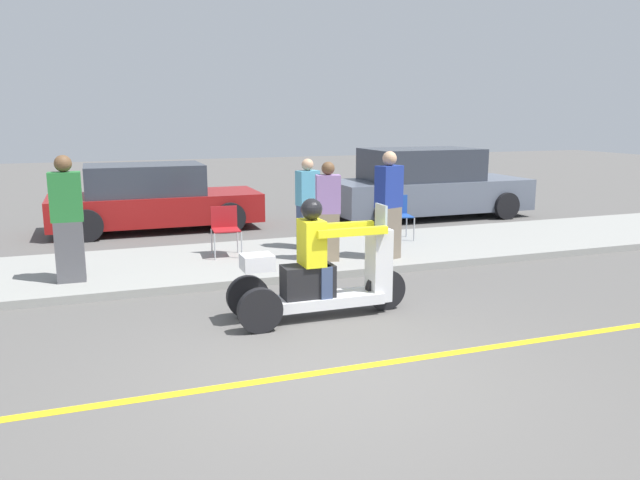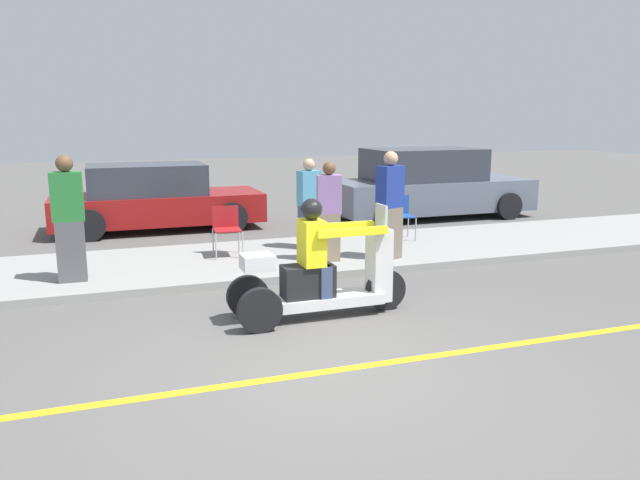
# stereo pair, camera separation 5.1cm
# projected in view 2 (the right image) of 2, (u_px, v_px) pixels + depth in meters

# --- Properties ---
(ground_plane) EXTENTS (60.00, 60.00, 0.00)m
(ground_plane) POSITION_uv_depth(u_px,v_px,m) (330.00, 371.00, 6.07)
(ground_plane) COLOR #565451
(lane_stripe) EXTENTS (24.00, 0.12, 0.01)m
(lane_stripe) POSITION_uv_depth(u_px,v_px,m) (374.00, 365.00, 6.22)
(lane_stripe) COLOR gold
(lane_stripe) RESTS_ON ground
(sidewalk_strip) EXTENTS (28.00, 2.80, 0.12)m
(sidewalk_strip) POSITION_uv_depth(u_px,v_px,m) (232.00, 262.00, 10.30)
(sidewalk_strip) COLOR gray
(sidewalk_strip) RESTS_ON ground
(motorcycle_trike) EXTENTS (2.25, 0.69, 1.48)m
(motorcycle_trike) POSITION_uv_depth(u_px,v_px,m) (321.00, 275.00, 7.59)
(motorcycle_trike) COLOR black
(motorcycle_trike) RESTS_ON ground
(spectator_by_tree) EXTENTS (0.48, 0.38, 1.76)m
(spectator_by_tree) POSITION_uv_depth(u_px,v_px,m) (390.00, 208.00, 10.12)
(spectator_by_tree) COLOR #726656
(spectator_by_tree) RESTS_ON sidewalk_strip
(spectator_with_child) EXTENTS (0.42, 0.31, 1.60)m
(spectator_with_child) POSITION_uv_depth(u_px,v_px,m) (329.00, 213.00, 10.00)
(spectator_with_child) COLOR gray
(spectator_with_child) RESTS_ON sidewalk_strip
(spectator_far_back) EXTENTS (0.42, 0.30, 1.58)m
(spectator_far_back) POSITION_uv_depth(u_px,v_px,m) (309.00, 205.00, 10.95)
(spectator_far_back) COLOR #38476B
(spectator_far_back) RESTS_ON sidewalk_strip
(spectator_near_curb) EXTENTS (0.43, 0.26, 1.79)m
(spectator_near_curb) POSITION_uv_depth(u_px,v_px,m) (69.00, 221.00, 8.74)
(spectator_near_curb) COLOR #515156
(spectator_near_curb) RESTS_ON sidewalk_strip
(folding_chair_set_back) EXTENTS (0.53, 0.53, 0.82)m
(folding_chair_set_back) POSITION_uv_depth(u_px,v_px,m) (400.00, 212.00, 11.85)
(folding_chair_set_back) COLOR #A5A8AD
(folding_chair_set_back) RESTS_ON sidewalk_strip
(folding_chair_curbside) EXTENTS (0.49, 0.49, 0.82)m
(folding_chair_curbside) POSITION_uv_depth(u_px,v_px,m) (226.00, 226.00, 10.45)
(folding_chair_curbside) COLOR #A5A8AD
(folding_chair_curbside) RESTS_ON sidewalk_strip
(parked_car_lot_center) EXTENTS (4.38, 1.93, 1.42)m
(parked_car_lot_center) POSITION_uv_depth(u_px,v_px,m) (155.00, 199.00, 13.39)
(parked_car_lot_center) COLOR maroon
(parked_car_lot_center) RESTS_ON ground
(parked_car_lot_left) EXTENTS (4.83, 2.07, 1.66)m
(parked_car_lot_left) POSITION_uv_depth(u_px,v_px,m) (428.00, 185.00, 15.02)
(parked_car_lot_left) COLOR slate
(parked_car_lot_left) RESTS_ON ground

